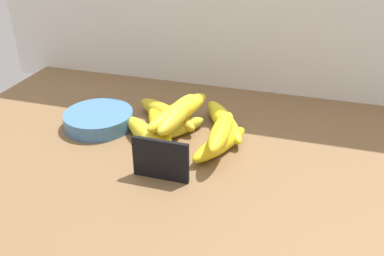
{
  "coord_description": "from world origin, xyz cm",
  "views": [
    {
      "loc": [
        25.52,
        -68.95,
        49.82
      ],
      "look_at": [
        3.68,
        3.69,
        8.0
      ],
      "focal_mm": 38.96,
      "sensor_mm": 36.0,
      "label": 1
    }
  ],
  "objects": [
    {
      "name": "banana_4",
      "position": [
        -5.88,
        2.51,
        5.08
      ],
      "size": [
        17.55,
        15.91,
        4.15
      ],
      "primitive_type": "ellipsoid",
      "rotation": [
        0.0,
        0.0,
        5.57
      ],
      "color": "gold",
      "rests_on": "counter_top"
    },
    {
      "name": "banana_7",
      "position": [
        10.1,
        2.69,
        8.77
      ],
      "size": [
        3.92,
        16.21,
        3.87
      ],
      "primitive_type": "ellipsoid",
      "rotation": [
        0.0,
        0.0,
        1.57
      ],
      "color": "yellow",
      "rests_on": "banana_1"
    },
    {
      "name": "banana_6",
      "position": [
        -0.9,
        8.09,
        8.64
      ],
      "size": [
        5.73,
        19.8,
        4.3
      ],
      "primitive_type": "ellipsoid",
      "rotation": [
        0.0,
        0.0,
        1.5
      ],
      "color": "gold",
      "rests_on": "banana_0"
    },
    {
      "name": "banana_8",
      "position": [
        -0.94,
        8.76,
        8.67
      ],
      "size": [
        10.64,
        21.26,
        4.35
      ],
      "primitive_type": "ellipsoid",
      "rotation": [
        0.0,
        0.0,
        1.26
      ],
      "color": "yellow",
      "rests_on": "banana_0"
    },
    {
      "name": "banana_2",
      "position": [
        8.22,
        13.93,
        5.13
      ],
      "size": [
        14.4,
        19.58,
        4.26
      ],
      "primitive_type": "ellipsoid",
      "rotation": [
        0.0,
        0.0,
        2.13
      ],
      "color": "yellow",
      "rests_on": "counter_top"
    },
    {
      "name": "banana_9",
      "position": [
        -0.98,
        7.9,
        8.11
      ],
      "size": [
        5.84,
        15.65,
        3.24
      ],
      "primitive_type": "ellipsoid",
      "rotation": [
        0.0,
        0.0,
        1.4
      ],
      "color": "yellow",
      "rests_on": "banana_0"
    },
    {
      "name": "chalkboard_sign",
      "position": [
        1.18,
        -8.29,
        6.86
      ],
      "size": [
        11.0,
        1.8,
        8.4
      ],
      "color": "black",
      "rests_on": "counter_top"
    },
    {
      "name": "banana_5",
      "position": [
        -5.16,
        7.62,
        4.9
      ],
      "size": [
        13.36,
        18.41,
        3.79
      ],
      "primitive_type": "ellipsoid",
      "rotation": [
        0.0,
        0.0,
        5.27
      ],
      "color": "yellow",
      "rests_on": "counter_top"
    },
    {
      "name": "banana_0",
      "position": [
        -1.26,
        8.02,
        4.74
      ],
      "size": [
        11.9,
        14.06,
        3.49
      ],
      "primitive_type": "ellipsoid",
      "rotation": [
        0.0,
        0.0,
        0.92
      ],
      "color": "gold",
      "rests_on": "counter_top"
    },
    {
      "name": "banana_1",
      "position": [
        9.66,
        4.06,
        4.92
      ],
      "size": [
        10.63,
        17.07,
        3.84
      ],
      "primitive_type": "ellipsoid",
      "rotation": [
        0.0,
        0.0,
        1.14
      ],
      "color": "yellow",
      "rests_on": "counter_top"
    },
    {
      "name": "fruit_bowl",
      "position": [
        -20.05,
        7.11,
        4.76
      ],
      "size": [
        15.99,
        15.99,
        3.52
      ],
      "primitive_type": "cylinder",
      "color": "teal",
      "rests_on": "counter_top"
    },
    {
      "name": "counter_top",
      "position": [
        0.0,
        0.0,
        1.5
      ],
      "size": [
        110.0,
        76.0,
        3.0
      ],
      "primitive_type": "cube",
      "color": "brown",
      "rests_on": "ground"
    },
    {
      "name": "banana_3",
      "position": [
        -5.55,
        13.24,
        5.19
      ],
      "size": [
        19.13,
        14.25,
        4.37
      ],
      "primitive_type": "ellipsoid",
      "rotation": [
        0.0,
        0.0,
        5.72
      ],
      "color": "gold",
      "rests_on": "counter_top"
    }
  ]
}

